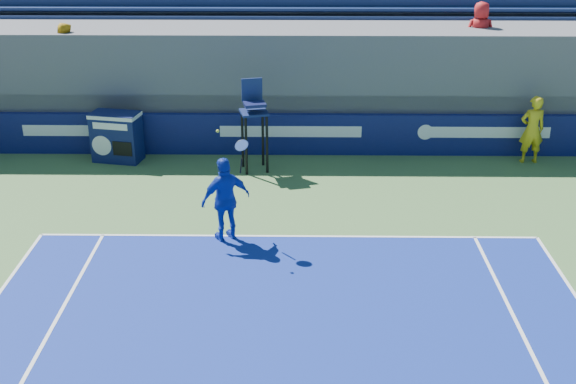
{
  "coord_description": "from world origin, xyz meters",
  "views": [
    {
      "loc": [
        0.19,
        -2.33,
        7.27
      ],
      "look_at": [
        0.0,
        11.5,
        1.25
      ],
      "focal_mm": 45.0,
      "sensor_mm": 36.0,
      "label": 1
    }
  ],
  "objects_px": {
    "tennis_player": "(226,199)",
    "ball_person": "(532,130)",
    "umpire_chair": "(254,116)",
    "match_clock": "(117,136)"
  },
  "relations": [
    {
      "from": "ball_person",
      "to": "tennis_player",
      "type": "bearing_deg",
      "value": 26.58
    },
    {
      "from": "umpire_chair",
      "to": "tennis_player",
      "type": "bearing_deg",
      "value": -95.23
    },
    {
      "from": "tennis_player",
      "to": "umpire_chair",
      "type": "bearing_deg",
      "value": 84.77
    },
    {
      "from": "umpire_chair",
      "to": "tennis_player",
      "type": "relative_size",
      "value": 0.96
    },
    {
      "from": "tennis_player",
      "to": "ball_person",
      "type": "bearing_deg",
      "value": 31.02
    },
    {
      "from": "match_clock",
      "to": "umpire_chair",
      "type": "relative_size",
      "value": 0.58
    },
    {
      "from": "match_clock",
      "to": "umpire_chair",
      "type": "xyz_separation_m",
      "value": [
        3.86,
        -0.63,
        0.79
      ]
    },
    {
      "from": "ball_person",
      "to": "tennis_player",
      "type": "height_order",
      "value": "tennis_player"
    },
    {
      "from": "ball_person",
      "to": "match_clock",
      "type": "relative_size",
      "value": 1.33
    },
    {
      "from": "match_clock",
      "to": "umpire_chair",
      "type": "distance_m",
      "value": 3.99
    }
  ]
}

